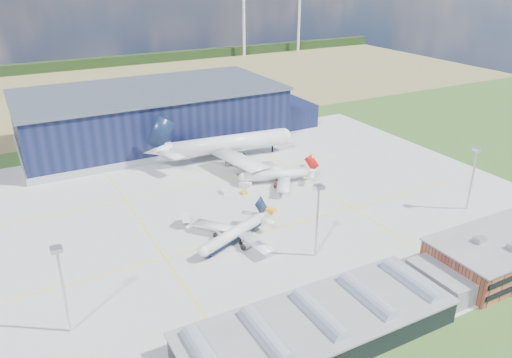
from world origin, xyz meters
name	(u,v)px	position (x,y,z in m)	size (l,w,h in m)	color
ground	(240,221)	(0.00, 0.00, 0.00)	(600.00, 600.00, 0.00)	#2E5620
apron	(228,209)	(0.00, 10.00, 0.03)	(220.00, 160.00, 0.08)	#A5A49F
farmland	(98,89)	(0.00, 220.00, 0.00)	(600.00, 220.00, 0.01)	olive
treeline	(76,64)	(0.00, 300.00, 4.00)	(600.00, 8.00, 8.00)	black
hangar	(157,117)	(2.81, 94.80, 11.62)	(145.00, 62.00, 26.10)	black
ops_building	(506,251)	(55.01, -60.00, 4.79)	(46.00, 23.00, 10.90)	brown
glass_concourse	(331,321)	(-6.45, -60.00, 3.69)	(78.00, 23.00, 8.60)	black
light_mast_west	(61,276)	(-60.00, -30.00, 15.43)	(2.60, 2.60, 23.00)	silver
light_mast_center	(318,209)	(10.00, -30.00, 15.43)	(2.60, 2.60, 23.00)	silver
light_mast_east	(474,169)	(75.00, -30.00, 15.43)	(2.60, 2.60, 23.00)	silver
airliner_navy	(233,229)	(-8.59, -12.00, 5.31)	(32.55, 31.85, 10.62)	silver
airliner_red	(276,170)	(26.82, 22.00, 5.44)	(33.34, 32.62, 10.87)	silver
airliner_widebody	(228,135)	(22.08, 55.00, 11.10)	(68.05, 66.57, 22.19)	silver
gse_tug_a	(270,210)	(12.20, 1.03, 0.77)	(2.26, 3.70, 1.54)	gold
gse_tug_b	(280,302)	(-11.12, -44.85, 0.62)	(1.90, 2.85, 1.23)	gold
gse_cart_a	(224,192)	(4.65, 22.83, 0.72)	(2.21, 3.31, 1.43)	silver
gse_van_b	(245,185)	(14.27, 24.01, 1.05)	(2.10, 4.59, 2.10)	silver
gse_tug_c	(244,192)	(11.26, 18.88, 0.63)	(1.79, 2.87, 1.25)	gold
gse_cart_b	(254,167)	(26.49, 39.79, 0.57)	(1.76, 2.63, 1.14)	silver
gse_van_c	(373,271)	(18.29, -46.00, 1.21)	(2.41, 5.02, 2.41)	silver
airstair	(186,221)	(-17.07, 5.82, 1.79)	(2.24, 5.59, 3.58)	silver
car_a	(501,233)	(69.55, -48.00, 0.53)	(1.26, 3.12, 1.06)	#99999E
car_b	(268,315)	(-16.35, -48.00, 0.62)	(1.30, 3.74, 1.23)	#99999E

